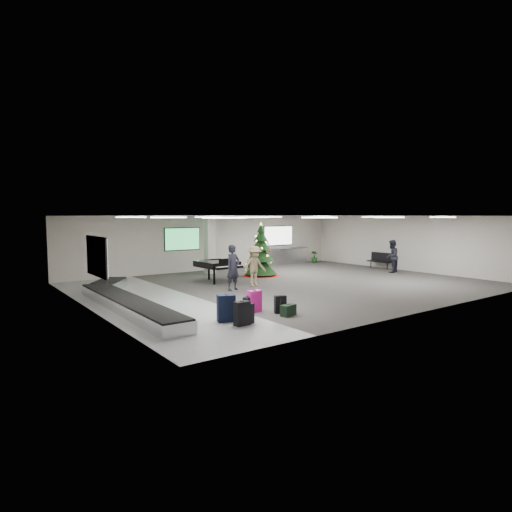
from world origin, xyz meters
TOP-DOWN VIEW (x-y plane):
  - ground at (0.00, 0.00)m, footprint 18.00×18.00m
  - room_envelope at (-0.38, 0.67)m, footprint 18.02×14.02m
  - baggage_carousel at (-7.84, -0.08)m, footprint 2.28×9.71m
  - service_counter at (5.00, 6.65)m, footprint 4.05×0.65m
  - suitcase_0 at (-5.99, -4.91)m, footprint 0.47×0.28m
  - suitcase_1 at (-4.07, -4.34)m, footprint 0.43×0.33m
  - pink_suitcase at (-4.66, -3.68)m, footprint 0.47×0.28m
  - suitcase_3 at (-4.89, -3.64)m, footprint 0.40×0.32m
  - navy_suitcase at (-6.11, -4.24)m, footprint 0.61×0.47m
  - suitcase_5 at (-5.75, -4.86)m, footprint 0.45×0.34m
  - green_duffel at (-4.10, -4.77)m, footprint 0.59×0.39m
  - suitcase_7 at (-4.00, -4.30)m, footprint 0.39×0.29m
  - christmas_tree at (0.73, 3.16)m, footprint 2.03×2.03m
  - grand_piano at (-2.19, 2.78)m, footprint 1.69×2.13m
  - bench at (8.60, 1.50)m, footprint 0.52×1.53m
  - traveler_a at (-2.92, 0.27)m, footprint 0.80×0.60m
  - traveler_b at (-1.52, 0.64)m, footprint 1.21×0.72m
  - traveler_bench at (7.46, -0.17)m, footprint 1.07×0.95m
  - potted_plant_left at (2.19, 6.25)m, footprint 0.52×0.54m
  - potted_plant_right at (7.63, 6.26)m, footprint 0.63×0.63m

SIDE VIEW (x-z plane):
  - ground at x=0.00m, z-range 0.00..0.00m
  - green_duffel at x=-4.10m, z-range -0.01..0.37m
  - baggage_carousel at x=-7.84m, z-range 0.00..0.43m
  - suitcase_7 at x=-4.00m, z-range -0.01..0.51m
  - suitcase_3 at x=-4.89m, z-range -0.01..0.54m
  - suitcase_1 at x=-4.07m, z-range -0.01..0.60m
  - suitcase_5 at x=-5.75m, z-range -0.01..0.61m
  - suitcase_0 at x=-5.99m, z-range -0.01..0.72m
  - pink_suitcase at x=-4.66m, z-range -0.01..0.74m
  - potted_plant_left at x=2.19m, z-range 0.00..0.77m
  - potted_plant_right at x=7.63m, z-range 0.00..0.81m
  - navy_suitcase at x=-6.11m, z-range -0.01..0.83m
  - bench at x=8.60m, z-range 0.06..1.03m
  - service_counter at x=5.00m, z-range 0.01..1.09m
  - grand_piano at x=-2.19m, z-range 0.25..1.44m
  - traveler_b at x=-1.52m, z-range 0.00..1.83m
  - traveler_bench at x=7.46m, z-range 0.00..1.86m
  - traveler_a at x=-2.92m, z-range 0.00..1.97m
  - christmas_tree at x=0.73m, z-range -0.46..2.44m
  - room_envelope at x=-0.38m, z-range 0.73..3.94m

